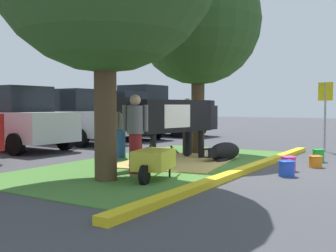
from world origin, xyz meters
name	(u,v)px	position (x,y,z in m)	size (l,w,h in m)	color
ground_plane	(253,169)	(0.00, 0.00, 0.00)	(80.00, 80.00, 0.00)	#424247
grass_island	(161,164)	(-0.50, 2.12, 0.01)	(8.10, 4.06, 0.02)	#477A33
curb_yellow	(247,169)	(-0.50, -0.05, 0.06)	(9.30, 0.24, 0.12)	yellow
hay_bedding	(178,161)	(0.01, 1.95, 0.03)	(3.20, 2.40, 0.04)	tan
shade_tree_right	(198,23)	(1.89, 2.39, 3.83)	(3.64, 3.64, 5.66)	#4C3823
cow_holstein	(168,117)	(-0.09, 2.17, 1.14)	(3.09, 1.18, 1.60)	black
calf_lying	(224,152)	(0.80, 1.06, 0.24)	(1.33, 0.70, 0.48)	black
person_handler	(135,132)	(-2.00, 1.78, 0.88)	(0.34, 0.48, 1.64)	maroon
person_visitor_near	(121,127)	(-0.12, 3.67, 0.83)	(0.52, 0.34, 1.55)	#23478C
person_visitor_far	(187,125)	(1.26, 2.39, 0.87)	(0.34, 0.45, 1.62)	black
wheelbarrow	(153,160)	(-2.38, 1.08, 0.39)	(1.62, 0.87, 0.63)	gold
parking_sign	(325,103)	(4.45, -0.67, 1.50)	(0.08, 0.44, 2.13)	#99999E
bucket_blue	(287,168)	(-0.57, -0.92, 0.16)	(0.34, 0.34, 0.31)	blue
bucket_pink	(288,163)	(0.11, -0.76, 0.17)	(0.33, 0.33, 0.32)	#EA3893
bucket_orange	(316,161)	(0.97, -1.15, 0.14)	(0.32, 0.32, 0.27)	orange
bucket_green	(318,155)	(1.95, -1.00, 0.17)	(0.31, 0.31, 0.32)	green
hatchback_white	(12,119)	(-0.32, 7.92, 0.98)	(2.18, 4.48, 2.02)	silver
sedan_silver	(72,117)	(2.31, 7.97, 0.98)	(2.18, 4.48, 2.02)	silver
sedan_blue	(118,116)	(4.83, 7.81, 0.98)	(2.18, 4.48, 2.02)	navy
pickup_truck_black	(157,112)	(7.78, 7.76, 1.11)	(2.41, 5.49, 2.42)	black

